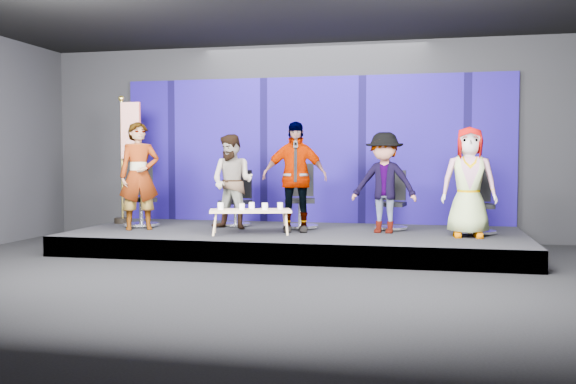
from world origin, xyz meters
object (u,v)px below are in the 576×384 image
coffee_table (250,212)px  mug_b (242,207)px  chair_b (237,207)px  chair_d (392,210)px  chair_e (478,212)px  panelist_b (232,182)px  mug_c (252,206)px  panelist_a (139,176)px  panelist_d (384,183)px  mug_e (280,206)px  mug_d (265,206)px  flag_stand (127,156)px  panelist_e (469,182)px  panelist_c (295,177)px  mug_a (221,206)px  chair_a (141,206)px  chair_c (300,207)px

coffee_table → mug_b: mug_b is taller
chair_b → coffee_table: size_ratio=0.72×
chair_b → coffee_table: chair_b is taller
chair_d → chair_e: (1.31, -0.30, 0.01)m
panelist_b → mug_c: panelist_b is taller
panelist_a → mug_c: panelist_a is taller
panelist_d → chair_e: (1.41, 0.19, -0.45)m
coffee_table → mug_e: mug_e is taller
mug_b → mug_d: (0.34, 0.07, 0.00)m
panelist_d → mug_e: size_ratio=15.52×
coffee_table → flag_stand: 2.91m
panelist_d → coffee_table: 2.10m
panelist_a → panelist_e: size_ratio=1.08×
mug_b → flag_stand: 2.82m
coffee_table → panelist_d: bearing=17.7°
chair_e → panelist_c: bearing=-174.8°
chair_b → mug_a: 1.25m
chair_b → panelist_e: size_ratio=0.59×
mug_d → panelist_b: bearing=137.6°
flag_stand → chair_a: bearing=-40.3°
mug_d → mug_e: (0.19, 0.21, -0.00)m
panelist_c → mug_a: (-1.02, -0.59, -0.43)m
mug_b → mug_d: mug_d is taller
chair_e → coffee_table: bearing=-167.9°
panelist_c → mug_d: bearing=-135.7°
panelist_b → mug_c: 0.77m
chair_a → mug_b: size_ratio=10.88×
chair_e → flag_stand: flag_stand is taller
panelist_c → panelist_d: panelist_c is taller
chair_d → coffee_table: (-2.05, -1.12, 0.03)m
chair_e → chair_c: bearing=174.9°
panelist_a → mug_b: 1.89m
chair_a → chair_c: chair_a is taller
coffee_table → mug_c: size_ratio=12.76×
mug_d → flag_stand: size_ratio=0.05×
chair_a → panelist_a: (0.20, -0.47, 0.51)m
mug_e → coffee_table: bearing=-154.1°
chair_a → panelist_a: panelist_a is taller
chair_b → panelist_b: 0.67m
flag_stand → panelist_b: bearing=-9.8°
mug_c → panelist_c: bearing=30.8°
panelist_d → mug_d: 1.87m
panelist_a → panelist_b: size_ratio=1.12×
panelist_c → chair_d: (1.47, 0.63, -0.55)m
panelist_b → panelist_e: size_ratio=0.96×
coffee_table → chair_e: bearing=13.6°
panelist_d → mug_e: panelist_d is taller
panelist_a → chair_c: bearing=-13.4°
chair_d → mug_b: (-2.16, -1.20, 0.11)m
panelist_c → mug_e: size_ratio=17.23×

